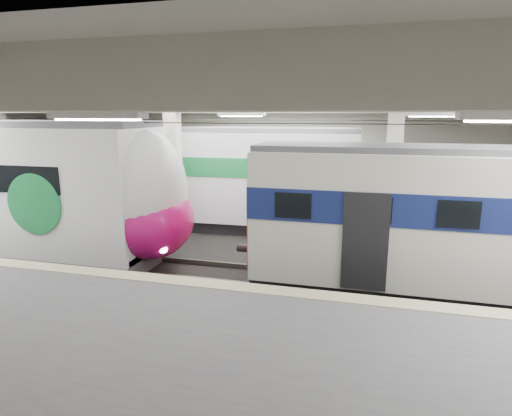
# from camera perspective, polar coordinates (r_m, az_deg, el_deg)

# --- Properties ---
(station_hall) EXTENTS (36.00, 24.00, 5.75)m
(station_hall) POSITION_cam_1_polar(r_m,az_deg,el_deg) (11.19, -7.28, 3.49)
(station_hall) COLOR black
(station_hall) RESTS_ON ground
(modern_emu) EXTENTS (14.87, 3.07, 4.74)m
(modern_emu) POSITION_cam_1_polar(r_m,az_deg,el_deg) (17.19, -30.22, 1.94)
(modern_emu) COLOR white
(modern_emu) RESTS_ON ground
(older_rer) EXTENTS (12.45, 2.75, 4.15)m
(older_rer) POSITION_cam_1_polar(r_m,az_deg,el_deg) (12.71, 28.31, -1.74)
(older_rer) COLOR beige
(older_rer) RESTS_ON ground
(far_train) EXTENTS (13.85, 3.32, 4.40)m
(far_train) POSITION_cam_1_polar(r_m,az_deg,el_deg) (19.09, -7.65, 4.26)
(far_train) COLOR white
(far_train) RESTS_ON ground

